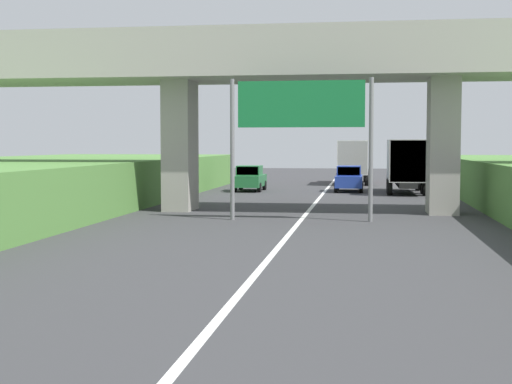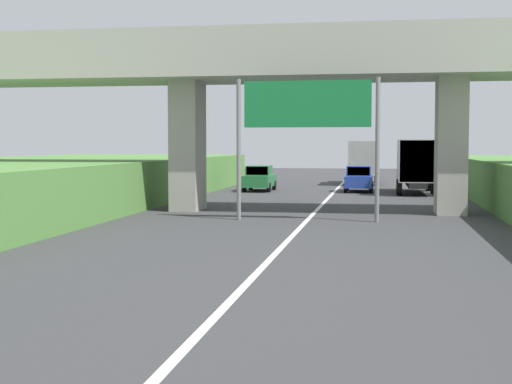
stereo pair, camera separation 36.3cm
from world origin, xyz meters
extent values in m
cube|color=white|center=(0.00, 29.77, 0.00)|extent=(0.20, 99.53, 0.01)
cube|color=#ADA89E|center=(0.00, 37.21, 6.69)|extent=(40.00, 4.80, 1.10)
cube|color=#ADA89E|center=(0.00, 34.99, 7.79)|extent=(40.00, 0.36, 1.10)
cube|color=#ADA89E|center=(0.00, 39.43, 7.79)|extent=(40.00, 0.36, 1.10)
cube|color=#9F9A91|center=(-6.10, 37.21, 3.07)|extent=(1.30, 2.20, 6.14)
cube|color=#9F9A91|center=(6.10, 37.21, 3.07)|extent=(1.30, 2.20, 6.14)
cylinder|color=slate|center=(-2.85, 33.15, 2.92)|extent=(0.18, 0.18, 5.84)
cylinder|color=slate|center=(2.85, 33.15, 2.92)|extent=(0.18, 0.18, 5.84)
cube|color=#167238|center=(0.00, 33.15, 4.79)|extent=(5.20, 0.12, 1.90)
cube|color=white|center=(0.00, 33.13, 4.79)|extent=(4.89, 0.01, 1.67)
cube|color=black|center=(1.72, 62.08, 0.66)|extent=(1.10, 7.30, 0.36)
cube|color=red|center=(1.72, 64.68, 1.89)|extent=(2.10, 2.10, 2.10)
cube|color=#2D3842|center=(1.72, 65.70, 2.19)|extent=(1.89, 0.06, 0.90)
cube|color=silver|center=(1.72, 61.03, 2.14)|extent=(2.30, 5.20, 2.60)
cube|color=#A8A8A4|center=(1.72, 58.45, 2.14)|extent=(2.21, 0.04, 2.50)
cylinder|color=black|center=(0.75, 64.68, 0.48)|extent=(0.30, 0.96, 0.96)
cylinder|color=black|center=(2.69, 64.68, 0.48)|extent=(0.30, 0.96, 0.96)
cylinder|color=black|center=(0.65, 59.60, 0.48)|extent=(0.30, 0.96, 0.96)
cylinder|color=black|center=(2.79, 59.60, 0.48)|extent=(0.30, 0.96, 0.96)
cylinder|color=black|center=(0.65, 61.29, 0.48)|extent=(0.30, 0.96, 0.96)
cylinder|color=black|center=(2.79, 61.29, 0.48)|extent=(0.30, 0.96, 0.96)
cube|color=black|center=(5.24, 51.51, 0.66)|extent=(1.10, 7.30, 0.36)
cube|color=gold|center=(5.24, 54.11, 1.89)|extent=(2.10, 2.10, 2.10)
cube|color=#2D3842|center=(5.24, 55.13, 2.19)|extent=(1.89, 0.06, 0.90)
cube|color=#B7B7B2|center=(5.24, 50.46, 2.14)|extent=(2.30, 5.20, 2.60)
cube|color=gray|center=(5.24, 47.88, 2.14)|extent=(2.21, 0.04, 2.50)
cylinder|color=black|center=(4.27, 54.11, 0.48)|extent=(0.30, 0.96, 0.96)
cylinder|color=black|center=(6.21, 54.11, 0.48)|extent=(0.30, 0.96, 0.96)
cylinder|color=black|center=(4.17, 49.03, 0.48)|extent=(0.30, 0.96, 0.96)
cylinder|color=black|center=(6.31, 49.03, 0.48)|extent=(0.30, 0.96, 0.96)
cylinder|color=black|center=(4.17, 50.72, 0.48)|extent=(0.30, 0.96, 0.96)
cylinder|color=black|center=(6.31, 50.72, 0.48)|extent=(0.30, 0.96, 0.96)
cube|color=#233D9E|center=(1.60, 52.48, 0.70)|extent=(1.76, 4.10, 0.76)
cube|color=#233D9E|center=(1.60, 52.33, 1.40)|extent=(1.56, 1.90, 0.64)
cube|color=#2D3842|center=(1.60, 51.41, 1.40)|extent=(1.44, 0.06, 0.54)
cylinder|color=black|center=(0.78, 53.75, 0.32)|extent=(0.22, 0.64, 0.64)
cylinder|color=black|center=(2.42, 53.75, 0.32)|extent=(0.22, 0.64, 0.64)
cylinder|color=black|center=(0.78, 51.21, 0.32)|extent=(0.22, 0.64, 0.64)
cylinder|color=black|center=(2.42, 51.21, 0.32)|extent=(0.22, 0.64, 0.64)
cube|color=#236B38|center=(-5.05, 52.12, 0.70)|extent=(1.76, 4.10, 0.76)
cube|color=#236B38|center=(-5.05, 51.97, 1.40)|extent=(1.56, 1.90, 0.64)
cube|color=#2D3842|center=(-5.05, 51.05, 1.40)|extent=(1.44, 0.06, 0.54)
cylinder|color=black|center=(-5.87, 53.39, 0.32)|extent=(0.22, 0.64, 0.64)
cylinder|color=black|center=(-4.23, 53.39, 0.32)|extent=(0.22, 0.64, 0.64)
cylinder|color=black|center=(-5.87, 50.85, 0.32)|extent=(0.22, 0.64, 0.64)
cylinder|color=black|center=(-4.23, 50.85, 0.32)|extent=(0.22, 0.64, 0.64)
camera|label=1|loc=(2.58, 2.85, 3.15)|focal=51.90mm
camera|label=2|loc=(2.93, 2.90, 3.15)|focal=51.90mm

